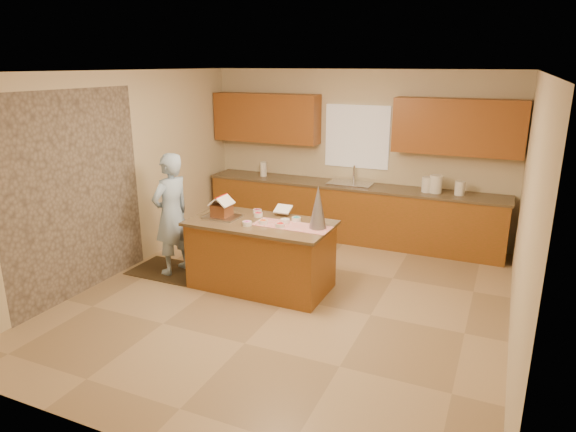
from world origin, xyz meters
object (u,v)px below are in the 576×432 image
object	(u,v)px
tinsel_tree	(318,207)
boy	(171,214)
island_base	(261,256)
gingerbread_house	(222,208)

from	to	relation	value
tinsel_tree	boy	xyz separation A→B (m)	(-2.06, -0.10, -0.31)
island_base	tinsel_tree	xyz separation A→B (m)	(0.75, 0.04, 0.72)
island_base	gingerbread_house	size ratio (longest dim) A/B	6.37
island_base	tinsel_tree	distance (m)	1.04
tinsel_tree	gingerbread_house	world-z (taller)	tinsel_tree
island_base	tinsel_tree	size ratio (longest dim) A/B	3.27
tinsel_tree	gingerbread_house	size ratio (longest dim) A/B	1.95
boy	gingerbread_house	distance (m)	0.80
tinsel_tree	boy	world-z (taller)	boy
island_base	boy	distance (m)	1.38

